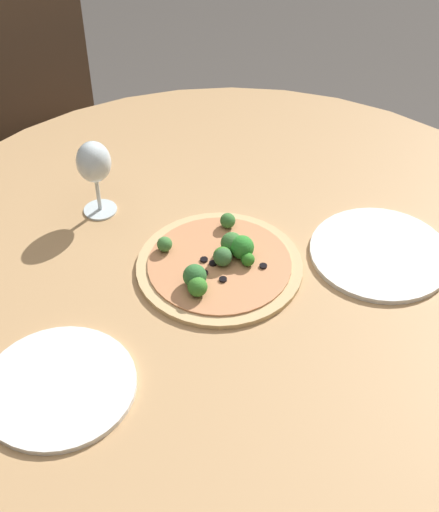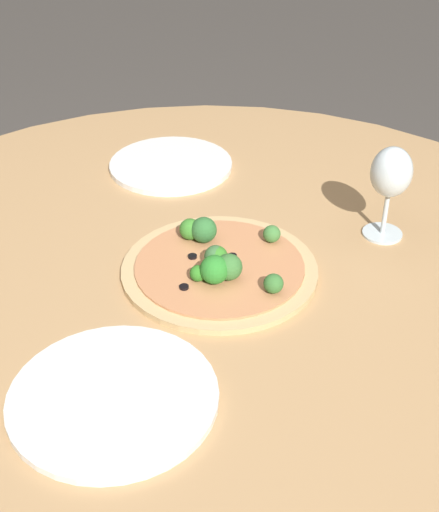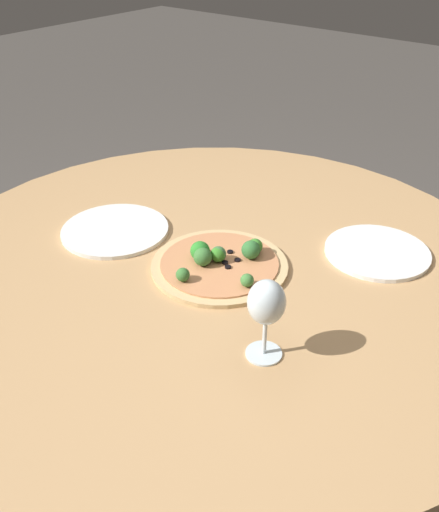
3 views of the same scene
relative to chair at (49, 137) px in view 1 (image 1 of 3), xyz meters
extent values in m
plane|color=#4C4742|center=(0.88, 0.54, -0.49)|extent=(12.00, 12.00, 0.00)
cylinder|color=tan|center=(0.88, 0.54, 0.26)|extent=(1.36, 1.36, 0.03)
cylinder|color=tan|center=(0.46, 0.12, -0.12)|extent=(0.05, 0.05, 0.74)
cylinder|color=tan|center=(0.46, 0.96, -0.12)|extent=(0.05, 0.05, 0.74)
cube|color=brown|center=(0.06, 0.04, -0.05)|extent=(0.55, 0.55, 0.04)
cube|color=brown|center=(-0.10, -0.06, 0.19)|extent=(0.22, 0.34, 0.45)
cylinder|color=brown|center=(0.29, -0.02, -0.28)|extent=(0.04, 0.04, 0.42)
cylinder|color=brown|center=(0.11, 0.27, -0.28)|extent=(0.04, 0.04, 0.42)
cylinder|color=brown|center=(0.00, -0.20, -0.28)|extent=(0.04, 0.04, 0.42)
cylinder|color=brown|center=(-0.18, 0.09, -0.28)|extent=(0.04, 0.04, 0.42)
cylinder|color=tan|center=(0.87, 0.51, 0.28)|extent=(0.30, 0.30, 0.01)
cylinder|color=tan|center=(0.87, 0.51, 0.29)|extent=(0.26, 0.26, 0.00)
sphere|color=#407938|center=(0.83, 0.41, 0.30)|extent=(0.03, 0.03, 0.03)
sphere|color=#307B23|center=(0.87, 0.56, 0.30)|extent=(0.02, 0.02, 0.02)
sphere|color=#376F31|center=(0.76, 0.53, 0.30)|extent=(0.03, 0.03, 0.03)
sphere|color=#2C812B|center=(0.85, 0.55, 0.31)|extent=(0.04, 0.04, 0.04)
sphere|color=#3C6D3A|center=(0.87, 0.52, 0.30)|extent=(0.03, 0.03, 0.03)
sphere|color=#3A802B|center=(0.95, 0.48, 0.30)|extent=(0.03, 0.03, 0.03)
sphere|color=#316D33|center=(0.92, 0.47, 0.31)|extent=(0.04, 0.04, 0.04)
sphere|color=#367D26|center=(0.87, 0.52, 0.30)|extent=(0.03, 0.03, 0.03)
sphere|color=#3A7234|center=(0.84, 0.53, 0.31)|extent=(0.04, 0.04, 0.04)
cylinder|color=black|center=(0.87, 0.59, 0.29)|extent=(0.01, 0.01, 0.00)
cylinder|color=black|center=(0.91, 0.52, 0.29)|extent=(0.01, 0.01, 0.00)
cylinder|color=black|center=(0.90, 0.49, 0.29)|extent=(0.01, 0.01, 0.00)
cylinder|color=black|center=(0.87, 0.50, 0.29)|extent=(0.01, 0.01, 0.00)
cylinder|color=black|center=(0.86, 0.48, 0.29)|extent=(0.01, 0.01, 0.00)
cylinder|color=silver|center=(0.70, 0.27, 0.28)|extent=(0.07, 0.07, 0.00)
cylinder|color=silver|center=(0.70, 0.27, 0.31)|extent=(0.01, 0.01, 0.07)
ellipsoid|color=silver|center=(0.70, 0.27, 0.39)|extent=(0.07, 0.07, 0.08)
cylinder|color=white|center=(0.83, 0.81, 0.28)|extent=(0.26, 0.26, 0.01)
cylinder|color=white|center=(1.14, 0.27, 0.28)|extent=(0.24, 0.24, 0.01)
camera|label=1|loc=(1.81, 0.52, 1.15)|focal=50.00mm
camera|label=2|loc=(0.38, 1.26, 0.91)|focal=50.00mm
camera|label=3|loc=(0.05, -0.15, 0.97)|focal=40.00mm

